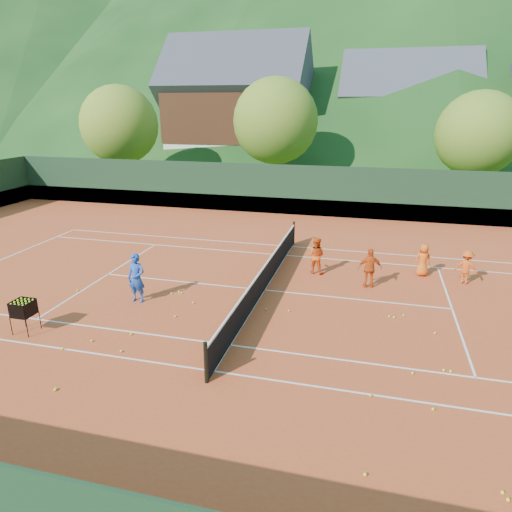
% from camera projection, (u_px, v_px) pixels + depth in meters
% --- Properties ---
extents(ground, '(400.00, 400.00, 0.00)m').
position_uv_depth(ground, '(264.00, 291.00, 16.62)').
color(ground, '#2D4E18').
rests_on(ground, ground).
extents(clay_court, '(40.00, 24.00, 0.02)m').
position_uv_depth(clay_court, '(264.00, 290.00, 16.61)').
color(clay_court, '#B5401D').
rests_on(clay_court, ground).
extents(coach, '(0.64, 0.43, 1.71)m').
position_uv_depth(coach, '(136.00, 278.00, 15.41)').
color(coach, '#1B48B0').
rests_on(coach, clay_court).
extents(student_a, '(0.80, 0.67, 1.47)m').
position_uv_depth(student_a, '(316.00, 256.00, 18.05)').
color(student_a, '#EA5114').
rests_on(student_a, clay_court).
extents(student_b, '(0.93, 0.52, 1.49)m').
position_uv_depth(student_b, '(370.00, 268.00, 16.63)').
color(student_b, '#D84B13').
rests_on(student_b, clay_court).
extents(student_c, '(0.72, 0.56, 1.29)m').
position_uv_depth(student_c, '(423.00, 260.00, 17.81)').
color(student_c, '#E55B14').
rests_on(student_c, clay_court).
extents(student_d, '(0.92, 0.64, 1.30)m').
position_uv_depth(student_d, '(466.00, 267.00, 17.02)').
color(student_d, '#DB4D13').
rests_on(student_d, clay_court).
extents(tennis_ball_0, '(0.07, 0.07, 0.07)m').
position_uv_depth(tennis_ball_0, '(35.00, 311.00, 14.87)').
color(tennis_ball_0, '#CBF328').
rests_on(tennis_ball_0, clay_court).
extents(tennis_ball_1, '(0.07, 0.07, 0.07)m').
position_uv_depth(tennis_ball_1, '(171.00, 293.00, 16.22)').
color(tennis_ball_1, '#CBF328').
rests_on(tennis_ball_1, clay_court).
extents(tennis_ball_2, '(0.07, 0.07, 0.07)m').
position_uv_depth(tennis_ball_2, '(389.00, 317.00, 14.47)').
color(tennis_ball_2, '#CBF328').
rests_on(tennis_ball_2, clay_court).
extents(tennis_ball_3, '(0.07, 0.07, 0.07)m').
position_uv_depth(tennis_ball_3, '(55.00, 390.00, 10.78)').
color(tennis_ball_3, '#CBF328').
rests_on(tennis_ball_3, clay_court).
extents(tennis_ball_4, '(0.07, 0.07, 0.07)m').
position_uv_depth(tennis_ball_4, '(266.00, 309.00, 14.98)').
color(tennis_ball_4, '#CBF328').
rests_on(tennis_ball_4, clay_court).
extents(tennis_ball_5, '(0.07, 0.07, 0.07)m').
position_uv_depth(tennis_ball_5, '(435.00, 333.00, 13.44)').
color(tennis_ball_5, '#CBF328').
rests_on(tennis_ball_5, clay_court).
extents(tennis_ball_7, '(0.07, 0.07, 0.07)m').
position_uv_depth(tennis_ball_7, '(131.00, 334.00, 13.39)').
color(tennis_ball_7, '#CBF328').
rests_on(tennis_ball_7, clay_court).
extents(tennis_ball_8, '(0.07, 0.07, 0.07)m').
position_uv_depth(tennis_ball_8, '(289.00, 311.00, 14.88)').
color(tennis_ball_8, '#CBF328').
rests_on(tennis_ball_8, clay_court).
extents(tennis_ball_9, '(0.07, 0.07, 0.07)m').
position_uv_depth(tennis_ball_9, '(444.00, 370.00, 11.57)').
color(tennis_ball_9, '#CBF328').
rests_on(tennis_ball_9, clay_court).
extents(tennis_ball_10, '(0.07, 0.07, 0.07)m').
position_uv_depth(tennis_ball_10, '(413.00, 373.00, 11.43)').
color(tennis_ball_10, '#CBF328').
rests_on(tennis_ball_10, clay_court).
extents(tennis_ball_11, '(0.07, 0.07, 0.07)m').
position_uv_depth(tennis_ball_11, '(394.00, 317.00, 14.41)').
color(tennis_ball_11, '#CBF328').
rests_on(tennis_ball_11, clay_court).
extents(tennis_ball_12, '(0.07, 0.07, 0.07)m').
position_uv_depth(tennis_ball_12, '(121.00, 351.00, 12.45)').
color(tennis_ball_12, '#CBF328').
rests_on(tennis_ball_12, clay_court).
extents(tennis_ball_13, '(0.07, 0.07, 0.07)m').
position_uv_depth(tennis_ball_13, '(77.00, 290.00, 16.51)').
color(tennis_ball_13, '#CBF328').
rests_on(tennis_ball_13, clay_court).
extents(tennis_ball_14, '(0.07, 0.07, 0.07)m').
position_uv_depth(tennis_ball_14, '(371.00, 395.00, 10.57)').
color(tennis_ball_14, '#CBF328').
rests_on(tennis_ball_14, clay_court).
extents(tennis_ball_15, '(0.07, 0.07, 0.07)m').
position_uv_depth(tennis_ball_15, '(365.00, 474.00, 8.32)').
color(tennis_ball_15, '#CBF328').
rests_on(tennis_ball_15, clay_court).
extents(tennis_ball_16, '(0.07, 0.07, 0.07)m').
position_uv_depth(tennis_ball_16, '(193.00, 303.00, 15.47)').
color(tennis_ball_16, '#CBF328').
rests_on(tennis_ball_16, clay_court).
extents(tennis_ball_17, '(0.07, 0.07, 0.07)m').
position_uv_depth(tennis_ball_17, '(451.00, 371.00, 11.52)').
color(tennis_ball_17, '#CBF328').
rests_on(tennis_ball_17, clay_court).
extents(tennis_ball_18, '(0.07, 0.07, 0.07)m').
position_uv_depth(tennis_ball_18, '(63.00, 348.00, 12.59)').
color(tennis_ball_18, '#CBF328').
rests_on(tennis_ball_18, clay_court).
extents(tennis_ball_19, '(0.07, 0.07, 0.07)m').
position_uv_depth(tennis_ball_19, '(433.00, 409.00, 10.09)').
color(tennis_ball_19, '#CBF328').
rests_on(tennis_ball_19, clay_court).
extents(tennis_ball_20, '(0.07, 0.07, 0.07)m').
position_uv_depth(tennis_ball_20, '(404.00, 315.00, 14.55)').
color(tennis_ball_20, '#CBF328').
rests_on(tennis_ball_20, clay_court).
extents(tennis_ball_21, '(0.07, 0.07, 0.07)m').
position_uv_depth(tennis_ball_21, '(503.00, 493.00, 7.93)').
color(tennis_ball_21, '#CBF328').
rests_on(tennis_ball_21, clay_court).
extents(tennis_ball_22, '(0.07, 0.07, 0.07)m').
position_uv_depth(tennis_ball_22, '(181.00, 293.00, 16.27)').
color(tennis_ball_22, '#CBF328').
rests_on(tennis_ball_22, clay_court).
extents(tennis_ball_23, '(0.07, 0.07, 0.07)m').
position_uv_depth(tennis_ball_23, '(175.00, 316.00, 14.49)').
color(tennis_ball_23, '#CBF328').
rests_on(tennis_ball_23, clay_court).
extents(tennis_ball_24, '(0.07, 0.07, 0.07)m').
position_uv_depth(tennis_ball_24, '(92.00, 341.00, 13.00)').
color(tennis_ball_24, '#CBF328').
rests_on(tennis_ball_24, clay_court).
extents(tennis_ball_25, '(0.07, 0.07, 0.07)m').
position_uv_depth(tennis_ball_25, '(508.00, 500.00, 7.79)').
color(tennis_ball_25, '#CBF328').
rests_on(tennis_ball_25, clay_court).
extents(tennis_ball_26, '(0.07, 0.07, 0.07)m').
position_uv_depth(tennis_ball_26, '(179.00, 292.00, 16.36)').
color(tennis_ball_26, '#CBF328').
rests_on(tennis_ball_26, clay_court).
extents(tennis_ball_28, '(0.07, 0.07, 0.07)m').
position_uv_depth(tennis_ball_28, '(56.00, 389.00, 10.81)').
color(tennis_ball_28, '#CBF328').
rests_on(tennis_ball_28, clay_court).
extents(court_lines, '(23.83, 11.03, 0.00)m').
position_uv_depth(court_lines, '(264.00, 290.00, 16.61)').
color(court_lines, white).
rests_on(court_lines, clay_court).
extents(tennis_net, '(0.10, 12.07, 1.10)m').
position_uv_depth(tennis_net, '(264.00, 277.00, 16.45)').
color(tennis_net, black).
rests_on(tennis_net, clay_court).
extents(perimeter_fence, '(40.40, 24.24, 3.00)m').
position_uv_depth(perimeter_fence, '(265.00, 258.00, 16.21)').
color(perimeter_fence, black).
rests_on(perimeter_fence, clay_court).
extents(ball_hopper, '(0.57, 0.57, 1.00)m').
position_uv_depth(ball_hopper, '(23.00, 309.00, 13.35)').
color(ball_hopper, black).
rests_on(ball_hopper, clay_court).
extents(chalet_left, '(13.80, 9.93, 12.92)m').
position_uv_depth(chalet_left, '(238.00, 112.00, 44.72)').
color(chalet_left, beige).
rests_on(chalet_left, ground).
extents(chalet_mid, '(12.65, 8.82, 11.45)m').
position_uv_depth(chalet_mid, '(405.00, 119.00, 44.78)').
color(chalet_mid, beige).
rests_on(chalet_mid, ground).
extents(tree_a, '(6.00, 6.00, 7.88)m').
position_uv_depth(tree_a, '(119.00, 125.00, 35.40)').
color(tree_a, '#402919').
rests_on(tree_a, ground).
extents(tree_b, '(6.40, 6.40, 8.40)m').
position_uv_depth(tree_b, '(276.00, 121.00, 34.26)').
color(tree_b, '#43291A').
rests_on(tree_b, ground).
extents(tree_c, '(5.60, 5.60, 7.35)m').
position_uv_depth(tree_c, '(479.00, 134.00, 30.21)').
color(tree_c, '#402719').
rests_on(tree_c, ground).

